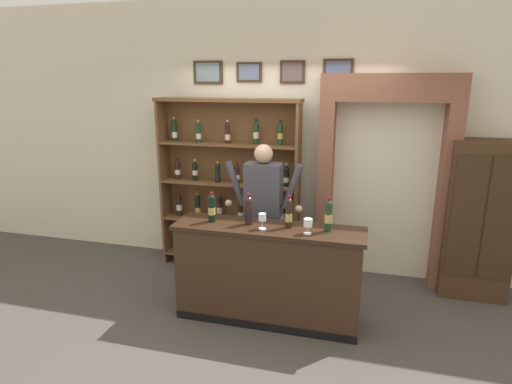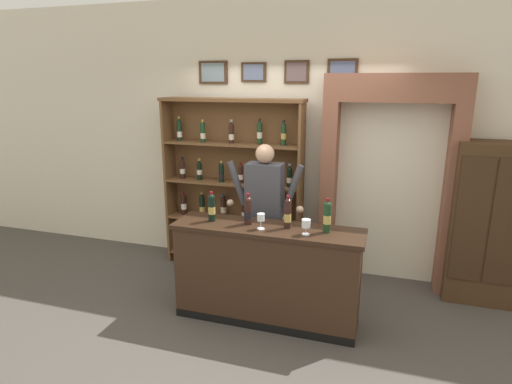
% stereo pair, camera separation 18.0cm
% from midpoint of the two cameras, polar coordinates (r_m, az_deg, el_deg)
% --- Properties ---
extents(ground_plane, '(14.00, 14.00, 0.02)m').
position_cam_midpoint_polar(ground_plane, '(4.45, -0.57, -16.66)').
color(ground_plane, '#47423D').
extents(back_wall, '(12.00, 0.19, 3.27)m').
position_cam_midpoint_polar(back_wall, '(5.21, 3.56, 7.34)').
color(back_wall, beige).
rests_on(back_wall, ground).
extents(wine_shelf, '(1.77, 0.31, 2.12)m').
position_cam_midpoint_polar(wine_shelf, '(5.21, -4.60, 1.39)').
color(wine_shelf, brown).
rests_on(wine_shelf, ground).
extents(archway_doorway, '(1.50, 0.45, 2.39)m').
position_cam_midpoint_polar(archway_doorway, '(5.03, 16.10, 3.39)').
color(archway_doorway, brown).
rests_on(archway_doorway, ground).
extents(side_cabinet, '(0.69, 0.46, 1.72)m').
position_cam_midpoint_polar(side_cabinet, '(5.09, 26.94, -3.39)').
color(side_cabinet, '#422B19').
rests_on(side_cabinet, ground).
extents(tasting_counter, '(1.83, 0.48, 0.97)m').
position_cam_midpoint_polar(tasting_counter, '(4.20, 0.38, -11.02)').
color(tasting_counter, '#382316').
rests_on(tasting_counter, ground).
extents(shopkeeper, '(0.86, 0.22, 1.68)m').
position_cam_midpoint_polar(shopkeeper, '(4.50, -0.15, -1.66)').
color(shopkeeper, '#2D3347').
rests_on(shopkeeper, ground).
extents(tasting_bottle_vin_santo, '(0.07, 0.07, 0.30)m').
position_cam_midpoint_polar(tasting_bottle_vin_santo, '(4.14, -7.26, -2.12)').
color(tasting_bottle_vin_santo, black).
rests_on(tasting_bottle_vin_santo, tasting_counter).
extents(tasting_bottle_bianco, '(0.08, 0.08, 0.31)m').
position_cam_midpoint_polar(tasting_bottle_bianco, '(4.04, -2.26, -2.50)').
color(tasting_bottle_bianco, black).
rests_on(tasting_bottle_bianco, tasting_counter).
extents(tasting_bottle_riserva, '(0.07, 0.07, 0.32)m').
position_cam_midpoint_polar(tasting_bottle_riserva, '(3.95, 3.17, -2.85)').
color(tasting_bottle_riserva, black).
rests_on(tasting_bottle_riserva, tasting_counter).
extents(tasting_bottle_rosso, '(0.07, 0.07, 0.32)m').
position_cam_midpoint_polar(tasting_bottle_rosso, '(3.89, 8.49, -3.14)').
color(tasting_bottle_rosso, '#19381E').
rests_on(tasting_bottle_rosso, tasting_counter).
extents(wine_glass_left, '(0.08, 0.08, 0.14)m').
position_cam_midpoint_polar(wine_glass_left, '(3.81, 5.72, -4.29)').
color(wine_glass_left, silver).
rests_on(wine_glass_left, tasting_counter).
extents(wine_glass_right, '(0.07, 0.07, 0.15)m').
position_cam_midpoint_polar(wine_glass_right, '(3.92, -0.47, -3.59)').
color(wine_glass_right, silver).
rests_on(wine_glass_right, tasting_counter).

